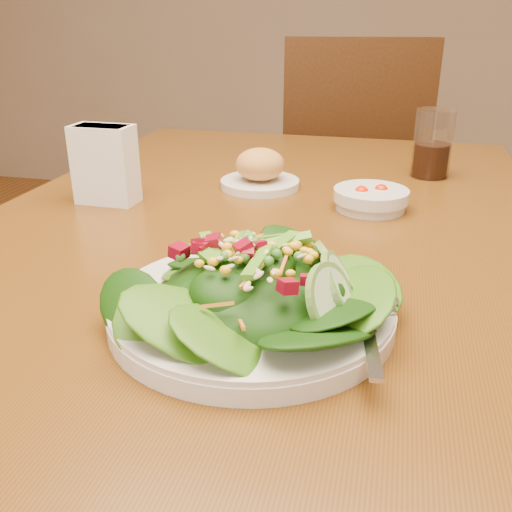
{
  "coord_description": "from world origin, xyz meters",
  "views": [
    {
      "loc": [
        0.19,
        -0.8,
        1.06
      ],
      "look_at": [
        0.06,
        -0.26,
        0.81
      ],
      "focal_mm": 40.0,
      "sensor_mm": 36.0,
      "label": 1
    }
  ],
  "objects": [
    {
      "name": "salad_plate",
      "position": [
        0.07,
        -0.28,
        0.78
      ],
      "size": [
        0.3,
        0.3,
        0.09
      ],
      "rotation": [
        0.0,
        0.0,
        0.03
      ],
      "color": "silver",
      "rests_on": "dining_table"
    },
    {
      "name": "tomato_bowl",
      "position": [
        0.16,
        0.12,
        0.77
      ],
      "size": [
        0.12,
        0.12,
        0.04
      ],
      "color": "silver",
      "rests_on": "dining_table"
    },
    {
      "name": "chair_far",
      "position": [
        0.06,
        1.04,
        0.52
      ],
      "size": [
        0.51,
        0.52,
        0.99
      ],
      "rotation": [
        0.0,
        0.0,
        3.28
      ],
      "color": "#391C0A",
      "rests_on": "ground_plane"
    },
    {
      "name": "drinking_glass",
      "position": [
        0.26,
        0.36,
        0.81
      ],
      "size": [
        0.08,
        0.08,
        0.13
      ],
      "color": "silver",
      "rests_on": "dining_table"
    },
    {
      "name": "bread_plate",
      "position": [
        -0.04,
        0.2,
        0.78
      ],
      "size": [
        0.15,
        0.15,
        0.07
      ],
      "color": "silver",
      "rests_on": "dining_table"
    },
    {
      "name": "dining_table",
      "position": [
        0.0,
        0.0,
        0.65
      ],
      "size": [
        0.9,
        1.4,
        0.75
      ],
      "color": "#61350B",
      "rests_on": "ground_plane"
    },
    {
      "name": "napkin_holder",
      "position": [
        -0.28,
        0.05,
        0.82
      ],
      "size": [
        0.1,
        0.06,
        0.13
      ],
      "rotation": [
        0.0,
        0.0,
        -0.02
      ],
      "color": "white",
      "rests_on": "dining_table"
    }
  ]
}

